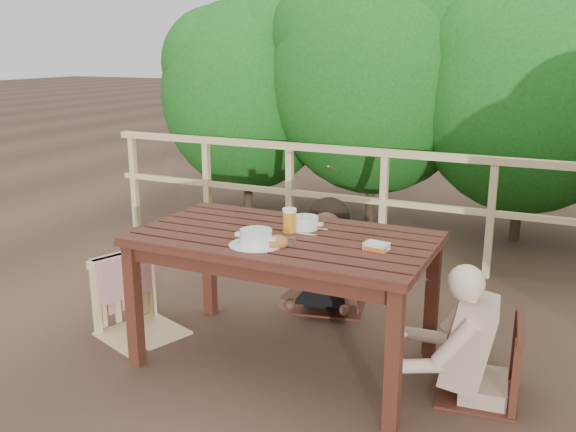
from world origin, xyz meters
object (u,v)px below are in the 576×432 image
at_px(beer_glass, 289,222).
at_px(tumbler, 290,243).
at_px(diner_right, 492,292).
at_px(chair_left, 138,265).
at_px(butter_tub, 376,248).
at_px(bread_roll, 277,242).
at_px(table, 284,300).
at_px(chair_far, 331,241).
at_px(chair_right, 483,321).
at_px(woman, 333,220).
at_px(soup_near, 256,238).
at_px(soup_far, 305,224).

distance_m(beer_glass, tumbler, 0.28).
bearing_deg(diner_right, tumbler, 99.31).
height_order(chair_left, butter_tub, chair_left).
bearing_deg(beer_glass, diner_right, 1.68).
bearing_deg(bread_roll, butter_tub, 17.67).
bearing_deg(beer_glass, table, -93.75).
relative_size(chair_far, bread_roll, 7.73).
relative_size(chair_left, chair_right, 1.11).
xyz_separation_m(bread_roll, beer_glass, (-0.05, 0.27, 0.04)).
distance_m(table, beer_glass, 0.48).
bearing_deg(chair_left, woman, -23.52).
xyz_separation_m(tumbler, butter_tub, (0.44, 0.14, -0.01)).
height_order(chair_far, butter_tub, chair_far).
height_order(diner_right, soup_near, diner_right).
bearing_deg(bread_roll, chair_far, 95.81).
bearing_deg(table, woman, 93.44).
xyz_separation_m(woman, soup_near, (-0.00, -1.15, 0.19)).
bearing_deg(table, butter_tub, -4.56).
relative_size(table, soup_far, 6.23).
xyz_separation_m(chair_left, chair_right, (2.13, 0.18, -0.05)).
relative_size(soup_near, butter_tub, 2.34).
height_order(chair_far, woman, woman).
bearing_deg(chair_far, woman, 78.08).
xyz_separation_m(chair_right, beer_glass, (-1.12, -0.03, 0.43)).
distance_m(chair_right, diner_right, 0.18).
relative_size(chair_left, chair_far, 0.97).
height_order(diner_right, tumbler, diner_right).
relative_size(chair_far, soup_far, 3.67).
distance_m(chair_far, bread_roll, 1.16).
distance_m(chair_right, tumbler, 1.11).
bearing_deg(woman, diner_right, 133.85).
height_order(soup_near, bread_roll, soup_near).
xyz_separation_m(table, beer_glass, (0.00, 0.06, 0.47)).
bearing_deg(beer_glass, chair_left, -171.91).
relative_size(soup_far, butter_tub, 2.13).
height_order(beer_glass, tumbler, beer_glass).
xyz_separation_m(woman, diner_right, (1.21, -0.82, -0.04)).
bearing_deg(chair_right, diner_right, 84.20).
height_order(soup_near, beer_glass, beer_glass).
relative_size(chair_far, tumbler, 14.48).
distance_m(table, woman, 0.96).
bearing_deg(woman, beer_glass, 82.03).
bearing_deg(table, beer_glass, 86.25).
relative_size(chair_right, diner_right, 0.72).
distance_m(chair_far, butter_tub, 1.17).
distance_m(woman, beer_glass, 0.89).
xyz_separation_m(chair_right, soup_near, (-1.19, -0.33, 0.40)).
bearing_deg(beer_glass, chair_far, 94.04).
xyz_separation_m(chair_far, chair_right, (1.18, -0.80, -0.06)).
distance_m(table, butter_tub, 0.71).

